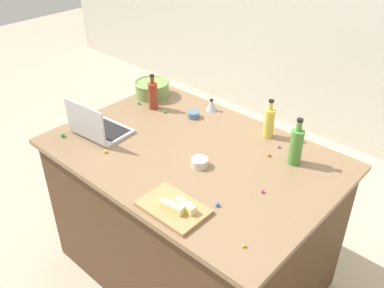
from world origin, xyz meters
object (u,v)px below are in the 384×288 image
(laptop, at_px, (97,128))
(bottle_soy, at_px, (153,95))
(bottle_olive, at_px, (296,146))
(cutting_board, at_px, (173,208))
(ramekin_small, at_px, (199,162))
(kitchen_timer, at_px, (211,105))
(mixing_bowl_large, at_px, (152,88))
(ramekin_medium, at_px, (194,115))
(bottle_oil, at_px, (269,122))
(butter_stick_right, at_px, (185,206))
(butter_stick_left, at_px, (172,207))

(laptop, xyz_separation_m, bottle_soy, (-0.00, 0.44, 0.05))
(bottle_olive, bearing_deg, cutting_board, -107.06)
(laptop, distance_m, cutting_board, 0.78)
(ramekin_small, distance_m, kitchen_timer, 0.61)
(mixing_bowl_large, distance_m, bottle_soy, 0.19)
(laptop, distance_m, ramekin_medium, 0.59)
(mixing_bowl_large, bearing_deg, bottle_oil, 5.19)
(bottle_oil, xyz_separation_m, bottle_soy, (-0.73, -0.20, -0.00))
(mixing_bowl_large, relative_size, bottle_olive, 0.91)
(bottle_olive, relative_size, kitchen_timer, 3.33)
(bottle_soy, bearing_deg, butter_stick_right, -35.48)
(butter_stick_left, relative_size, butter_stick_right, 1.00)
(butter_stick_right, xyz_separation_m, kitchen_timer, (-0.53, 0.81, -0.00))
(mixing_bowl_large, height_order, cutting_board, mixing_bowl_large)
(bottle_oil, distance_m, butter_stick_right, 0.79)
(bottle_olive, distance_m, bottle_oil, 0.28)
(kitchen_timer, bearing_deg, ramekin_medium, -98.89)
(bottle_soy, distance_m, ramekin_small, 0.70)
(laptop, height_order, bottle_soy, bottle_soy)
(ramekin_medium, bearing_deg, cutting_board, -54.04)
(laptop, bearing_deg, bottle_oil, 41.20)
(laptop, relative_size, mixing_bowl_large, 1.40)
(mixing_bowl_large, distance_m, bottle_oil, 0.87)
(laptop, xyz_separation_m, bottle_olive, (0.97, 0.51, 0.06))
(laptop, distance_m, butter_stick_right, 0.83)
(bottle_oil, distance_m, cutting_board, 0.81)
(cutting_board, relative_size, kitchen_timer, 3.95)
(bottle_olive, distance_m, ramekin_medium, 0.71)
(bottle_olive, height_order, butter_stick_left, bottle_olive)
(bottle_olive, bearing_deg, butter_stick_left, -105.32)
(cutting_board, height_order, ramekin_medium, ramekin_medium)
(ramekin_small, bearing_deg, bottle_olive, 45.92)
(bottle_soy, xyz_separation_m, butter_stick_left, (0.79, -0.63, -0.06))
(butter_stick_left, bearing_deg, mixing_bowl_large, 140.97)
(bottle_oil, bearing_deg, mixing_bowl_large, -174.81)
(bottle_oil, xyz_separation_m, cutting_board, (0.04, -0.81, -0.08))
(butter_stick_right, distance_m, kitchen_timer, 0.97)
(mixing_bowl_large, xyz_separation_m, bottle_oil, (0.87, 0.08, 0.04))
(bottle_olive, xyz_separation_m, bottle_oil, (-0.25, 0.13, -0.01))
(cutting_board, relative_size, butter_stick_right, 2.77)
(laptop, distance_m, bottle_soy, 0.44)
(ramekin_small, bearing_deg, bottle_oil, 78.93)
(bottle_olive, bearing_deg, butter_stick_right, -103.44)
(mixing_bowl_large, distance_m, bottle_olive, 1.12)
(laptop, relative_size, ramekin_medium, 4.48)
(mixing_bowl_large, bearing_deg, butter_stick_left, -39.03)
(bottle_oil, bearing_deg, bottle_soy, -164.86)
(bottle_oil, relative_size, butter_stick_right, 2.09)
(bottle_soy, height_order, cutting_board, bottle_soy)
(bottle_olive, bearing_deg, laptop, -152.45)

